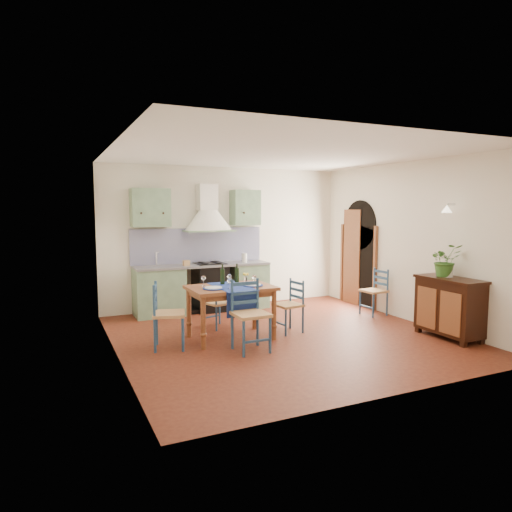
{
  "coord_description": "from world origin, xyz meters",
  "views": [
    {
      "loc": [
        -3.29,
        -6.14,
        1.99
      ],
      "look_at": [
        -0.34,
        0.3,
        1.24
      ],
      "focal_mm": 32.0,
      "sensor_mm": 36.0,
      "label": 1
    }
  ],
  "objects_px": {
    "chair_near": "(250,315)",
    "potted_plant": "(445,260)",
    "dining_table": "(231,292)",
    "sideboard": "(449,305)"
  },
  "relations": [
    {
      "from": "chair_near",
      "to": "potted_plant",
      "type": "relative_size",
      "value": 1.95
    },
    {
      "from": "potted_plant",
      "to": "sideboard",
      "type": "bearing_deg",
      "value": -94.32
    },
    {
      "from": "sideboard",
      "to": "potted_plant",
      "type": "bearing_deg",
      "value": 85.68
    },
    {
      "from": "dining_table",
      "to": "sideboard",
      "type": "bearing_deg",
      "value": -24.08
    },
    {
      "from": "dining_table",
      "to": "chair_near",
      "type": "distance_m",
      "value": 0.69
    },
    {
      "from": "dining_table",
      "to": "chair_near",
      "type": "bearing_deg",
      "value": -88.53
    },
    {
      "from": "dining_table",
      "to": "sideboard",
      "type": "height_order",
      "value": "dining_table"
    },
    {
      "from": "dining_table",
      "to": "chair_near",
      "type": "relative_size",
      "value": 1.29
    },
    {
      "from": "chair_near",
      "to": "sideboard",
      "type": "xyz_separation_m",
      "value": [
        3.03,
        -0.7,
        -0.0
      ]
    },
    {
      "from": "dining_table",
      "to": "sideboard",
      "type": "distance_m",
      "value": 3.34
    }
  ]
}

